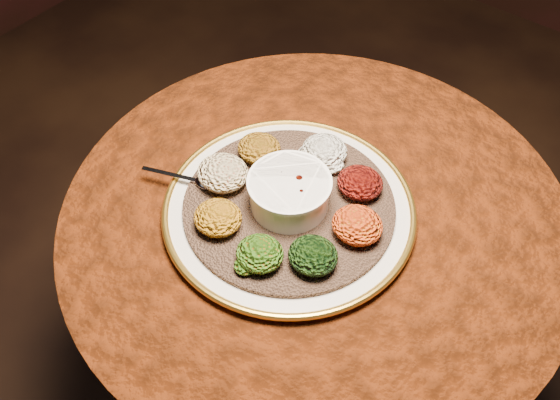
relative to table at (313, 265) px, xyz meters
The scene contains 13 objects.
table is the anchor object (origin of this frame).
platter 0.20m from the table, 135.52° to the right, with size 0.57×0.57×0.02m.
injera 0.21m from the table, 135.52° to the right, with size 0.39×0.39×0.01m, color brown.
stew_bowl 0.25m from the table, 135.52° to the right, with size 0.15×0.15×0.06m.
spoon 0.31m from the table, 153.87° to the right, with size 0.14×0.07×0.01m.
portion_ayib 0.25m from the table, 118.48° to the left, with size 0.09×0.08×0.04m, color white.
portion_kitfo 0.24m from the table, 56.52° to the left, with size 0.09×0.08×0.04m, color black.
portion_tikil 0.25m from the table, ahead, with size 0.09×0.09×0.04m, color #BA840F.
portion_gomen 0.27m from the table, 57.81° to the right, with size 0.09×0.08×0.04m, color black.
portion_mixveg 0.28m from the table, 90.24° to the right, with size 0.08×0.08×0.04m, color #A8460A.
portion_kik 0.29m from the table, 125.06° to the right, with size 0.09×0.08×0.04m, color #B96E10.
portion_timatim 0.29m from the table, 157.96° to the right, with size 0.10×0.09×0.05m, color maroon.
portion_shiro 0.28m from the table, behind, with size 0.09×0.08×0.04m, color #875110.
Camera 1 is at (0.39, -0.62, 1.64)m, focal length 40.00 mm.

